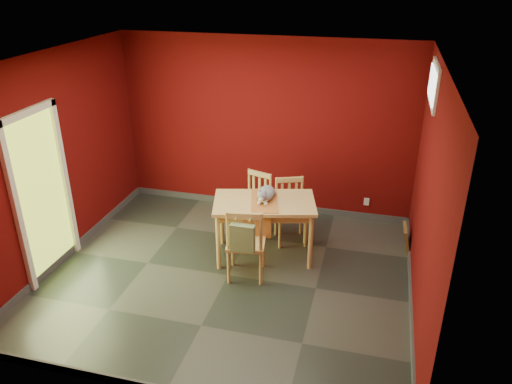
% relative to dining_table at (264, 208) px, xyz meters
% --- Properties ---
extents(ground, '(4.50, 4.50, 0.00)m').
position_rel_dining_table_xyz_m(ground, '(-0.33, -0.58, -0.72)').
color(ground, '#2D342D').
rests_on(ground, ground).
extents(room_shell, '(4.50, 4.50, 4.50)m').
position_rel_dining_table_xyz_m(room_shell, '(-0.33, -0.58, -0.67)').
color(room_shell, '#530808').
rests_on(room_shell, ground).
extents(doorway, '(0.06, 1.01, 2.13)m').
position_rel_dining_table_xyz_m(doorway, '(-2.56, -0.98, 0.41)').
color(doorway, '#B7D838').
rests_on(doorway, ground).
extents(window, '(0.05, 0.90, 0.50)m').
position_rel_dining_table_xyz_m(window, '(1.90, 0.42, 1.63)').
color(window, white).
rests_on(window, room_shell).
extents(outlet_plate, '(0.08, 0.02, 0.12)m').
position_rel_dining_table_xyz_m(outlet_plate, '(1.27, 1.40, -0.42)').
color(outlet_plate, silver).
rests_on(outlet_plate, room_shell).
extents(dining_table, '(1.46, 1.06, 0.82)m').
position_rel_dining_table_xyz_m(dining_table, '(0.00, 0.00, 0.00)').
color(dining_table, tan).
rests_on(dining_table, ground).
extents(table_runner, '(0.51, 0.79, 0.36)m').
position_rel_dining_table_xyz_m(table_runner, '(0.00, -0.12, 0.05)').
color(table_runner, '#B46A2E').
rests_on(table_runner, dining_table).
extents(chair_far_left, '(0.54, 0.54, 0.91)m').
position_rel_dining_table_xyz_m(chair_far_left, '(-0.29, 0.60, -0.25)').
color(chair_far_left, tan).
rests_on(chair_far_left, ground).
extents(chair_far_right, '(0.55, 0.55, 0.91)m').
position_rel_dining_table_xyz_m(chair_far_right, '(0.26, 0.51, -0.25)').
color(chair_far_right, tan).
rests_on(chair_far_right, ground).
extents(chair_near, '(0.53, 0.53, 0.99)m').
position_rel_dining_table_xyz_m(chair_near, '(-0.10, -0.55, -0.21)').
color(chair_near, tan).
rests_on(chair_near, ground).
extents(tote_bag, '(0.29, 0.18, 0.41)m').
position_rel_dining_table_xyz_m(tote_bag, '(-0.07, -0.78, -0.02)').
color(tote_bag, '#748C5A').
rests_on(tote_bag, chair_near).
extents(cat, '(0.41, 0.51, 0.23)m').
position_rel_dining_table_xyz_m(cat, '(0.00, 0.07, 0.22)').
color(cat, slate).
rests_on(cat, table_runner).
extents(picture_frame, '(0.13, 0.37, 0.37)m').
position_rel_dining_table_xyz_m(picture_frame, '(1.86, 0.61, -0.53)').
color(picture_frame, brown).
rests_on(picture_frame, ground).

